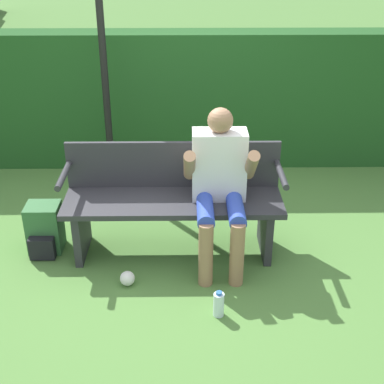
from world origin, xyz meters
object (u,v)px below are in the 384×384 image
backpack (45,229)px  signpost (103,49)px  person_seated (220,181)px  water_bottle (219,304)px  park_bench (173,199)px

backpack → signpost: size_ratio=0.17×
person_seated → backpack: person_seated is taller
signpost → backpack: bearing=-107.7°
backpack → water_bottle: (1.40, -0.85, -0.10)m
water_bottle → backpack: bearing=148.7°
park_bench → signpost: signpost is taller
water_bottle → signpost: size_ratio=0.08×
person_seated → backpack: size_ratio=2.98×
signpost → water_bottle: bearing=-64.7°
water_bottle → signpost: (-1.00, 2.11, 1.31)m
water_bottle → signpost: 2.68m
park_bench → backpack: size_ratio=4.22×
water_bottle → signpost: bearing=115.3°
park_bench → person_seated: size_ratio=1.41×
park_bench → water_bottle: size_ratio=8.68×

